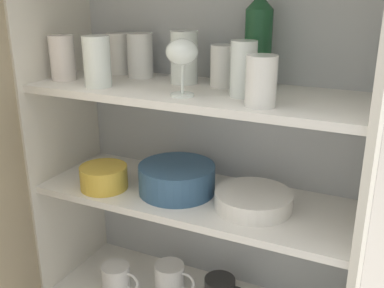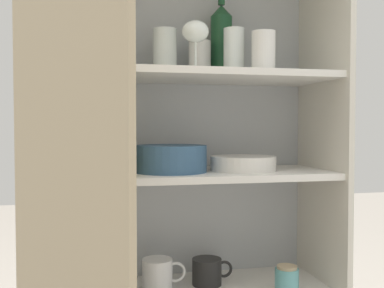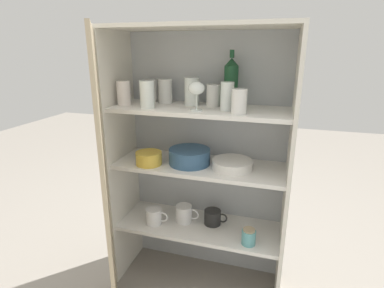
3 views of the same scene
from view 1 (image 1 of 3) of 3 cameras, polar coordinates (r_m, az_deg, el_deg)
cupboard_back_panel at (r=1.41m, az=3.17°, el=-4.76°), size 0.91×0.02×1.38m
cupboard_side_left at (r=1.50m, az=-15.31°, el=-3.93°), size 0.02×0.35×1.38m
cupboard_side_right at (r=1.17m, az=20.68°, el=-11.25°), size 0.02×0.35×1.38m
shelf_board_middle at (r=1.26m, az=0.29°, el=-6.75°), size 0.87×0.31×0.02m
shelf_board_upper at (r=1.16m, az=0.31°, el=6.53°), size 0.87×0.31×0.02m
cupboard_door at (r=1.19m, az=-22.47°, el=-10.96°), size 0.26×0.39×1.38m
tumbler_glass_0 at (r=1.22m, az=-1.01°, el=10.93°), size 0.07×0.07×0.14m
tumbler_glass_1 at (r=1.07m, az=6.55°, el=9.45°), size 0.06×0.06×0.13m
tumbler_glass_2 at (r=1.32m, az=-6.61°, el=11.11°), size 0.07×0.07×0.12m
tumbler_glass_3 at (r=0.99m, az=8.77°, el=7.90°), size 0.07×0.07×0.11m
tumbler_glass_4 at (r=1.18m, az=4.04°, el=9.87°), size 0.07×0.07×0.11m
tumbler_glass_5 at (r=1.39m, az=-9.24°, el=11.29°), size 0.07×0.07×0.12m
tumbler_glass_6 at (r=1.20m, az=-11.97°, el=10.21°), size 0.07×0.07×0.13m
tumbler_glass_7 at (r=1.32m, az=-16.13°, el=10.48°), size 0.07×0.07×0.12m
wine_glass_0 at (r=1.06m, az=-1.28°, el=11.31°), size 0.08×0.08×0.14m
wine_bottle at (r=1.18m, az=8.41°, el=12.86°), size 0.07×0.07×0.27m
plate_stack_white at (r=1.18m, az=7.80°, el=-7.07°), size 0.20×0.20×0.04m
mixing_bowl_large at (r=1.25m, az=-1.94°, el=-4.27°), size 0.21×0.21×0.08m
serving_bowl_small at (r=1.30m, az=-11.14°, el=-4.02°), size 0.13×0.13×0.07m
coffee_mug_primary at (r=1.46m, az=-2.78°, el=-16.67°), size 0.13×0.09×0.10m
coffee_mug_extra_2 at (r=1.48m, az=-9.56°, el=-16.47°), size 0.13×0.09×0.09m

